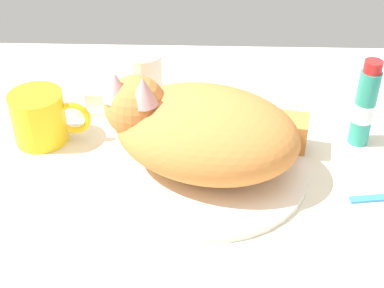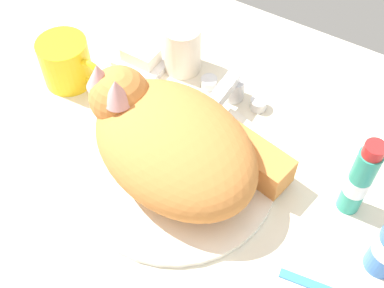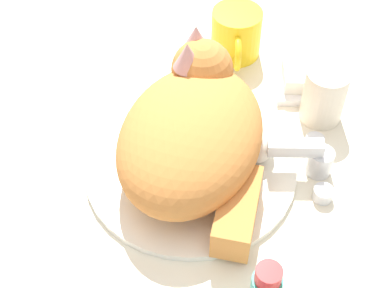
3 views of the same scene
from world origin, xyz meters
TOP-DOWN VIEW (x-y plane):
  - ground_plane at (0.00, 0.00)cm, footprint 110.00×82.50cm
  - sink_basin at (0.00, 0.00)cm, footprint 30.07×30.07cm
  - faucet at (0.00, 17.08)cm, footprint 12.21×9.48cm
  - cat at (-0.97, 0.51)cm, footprint 31.32×25.64cm
  - coffee_mug at (-25.89, 7.15)cm, footprint 12.40×8.37cm
  - rinse_cup at (-11.00, 19.79)cm, footprint 6.47×6.47cm
  - soap_dish at (-17.50, 16.54)cm, footprint 9.00×6.40cm
  - soap_bar at (-17.50, 16.54)cm, footprint 6.19×4.14cm

SIDE VIEW (x-z plane):
  - ground_plane at x=0.00cm, z-range -3.00..0.00cm
  - sink_basin at x=0.00cm, z-range 0.00..1.01cm
  - soap_dish at x=-17.50cm, z-range 0.00..1.20cm
  - soap_bar at x=-17.50cm, z-range 1.20..3.75cm
  - faucet at x=0.00cm, z-range -0.45..5.59cm
  - coffee_mug at x=-25.89cm, z-range 0.00..8.31cm
  - rinse_cup at x=-11.00cm, z-range 0.00..8.90cm
  - cat at x=-0.97cm, z-range -0.28..14.62cm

